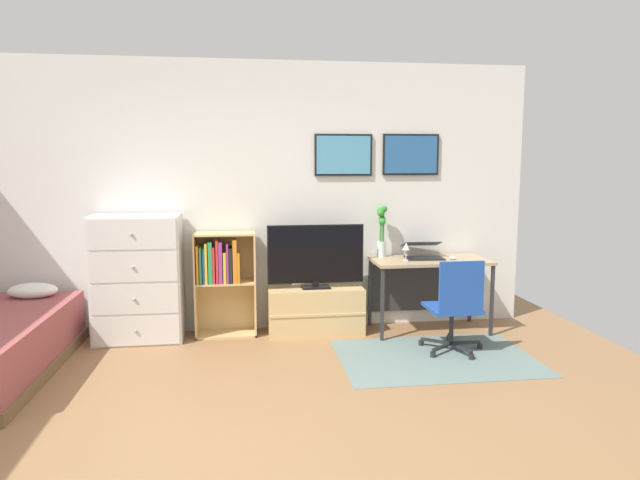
{
  "coord_description": "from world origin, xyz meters",
  "views": [
    {
      "loc": [
        0.1,
        -3.34,
        1.71
      ],
      "look_at": [
        0.78,
        1.5,
        1.03
      ],
      "focal_mm": 31.91,
      "sensor_mm": 36.0,
      "label": 1
    }
  ],
  "objects_px": {
    "bookshelf": "(222,274)",
    "tv_stand": "(316,310)",
    "dresser": "(138,278)",
    "desk": "(427,271)",
    "bamboo_vase": "(382,230)",
    "wine_glass": "(406,247)",
    "laptop": "(423,251)",
    "office_chair": "(456,304)",
    "television": "(316,256)",
    "computer_mouse": "(453,258)"
  },
  "relations": [
    {
      "from": "laptop",
      "to": "office_chair",
      "type": "bearing_deg",
      "value": -82.21
    },
    {
      "from": "bookshelf",
      "to": "wine_glass",
      "type": "distance_m",
      "value": 1.84
    },
    {
      "from": "tv_stand",
      "to": "office_chair",
      "type": "xyz_separation_m",
      "value": [
        1.15,
        -0.81,
        0.23
      ]
    },
    {
      "from": "laptop",
      "to": "tv_stand",
      "type": "bearing_deg",
      "value": -175.1
    },
    {
      "from": "bookshelf",
      "to": "bamboo_vase",
      "type": "height_order",
      "value": "bamboo_vase"
    },
    {
      "from": "office_chair",
      "to": "tv_stand",
      "type": "bearing_deg",
      "value": 144.87
    },
    {
      "from": "dresser",
      "to": "laptop",
      "type": "distance_m",
      "value": 2.82
    },
    {
      "from": "computer_mouse",
      "to": "television",
      "type": "bearing_deg",
      "value": 175.12
    },
    {
      "from": "tv_stand",
      "to": "office_chair",
      "type": "bearing_deg",
      "value": -34.94
    },
    {
      "from": "television",
      "to": "laptop",
      "type": "distance_m",
      "value": 1.11
    },
    {
      "from": "tv_stand",
      "to": "laptop",
      "type": "xyz_separation_m",
      "value": [
        1.11,
        0.01,
        0.57
      ]
    },
    {
      "from": "bookshelf",
      "to": "tv_stand",
      "type": "distance_m",
      "value": 1.0
    },
    {
      "from": "bookshelf",
      "to": "television",
      "type": "distance_m",
      "value": 0.94
    },
    {
      "from": "office_chair",
      "to": "computer_mouse",
      "type": "relative_size",
      "value": 8.27
    },
    {
      "from": "laptop",
      "to": "bamboo_vase",
      "type": "xyz_separation_m",
      "value": [
        -0.41,
        0.1,
        0.21
      ]
    },
    {
      "from": "laptop",
      "to": "desk",
      "type": "bearing_deg",
      "value": -24.59
    },
    {
      "from": "computer_mouse",
      "to": "bamboo_vase",
      "type": "bearing_deg",
      "value": 159.33
    },
    {
      "from": "computer_mouse",
      "to": "bookshelf",
      "type": "bearing_deg",
      "value": 175.41
    },
    {
      "from": "desk",
      "to": "wine_glass",
      "type": "relative_size",
      "value": 6.46
    },
    {
      "from": "dresser",
      "to": "computer_mouse",
      "type": "xyz_separation_m",
      "value": [
        3.08,
        -0.12,
        0.15
      ]
    },
    {
      "from": "office_chair",
      "to": "laptop",
      "type": "bearing_deg",
      "value": 93.16
    },
    {
      "from": "bookshelf",
      "to": "tv_stand",
      "type": "xyz_separation_m",
      "value": [
        0.92,
        -0.04,
        -0.39
      ]
    },
    {
      "from": "dresser",
      "to": "wine_glass",
      "type": "distance_m",
      "value": 2.61
    },
    {
      "from": "tv_stand",
      "to": "bamboo_vase",
      "type": "height_order",
      "value": "bamboo_vase"
    },
    {
      "from": "dresser",
      "to": "laptop",
      "type": "xyz_separation_m",
      "value": [
        2.81,
        0.02,
        0.2
      ]
    },
    {
      "from": "dresser",
      "to": "bamboo_vase",
      "type": "xyz_separation_m",
      "value": [
        2.41,
        0.13,
        0.41
      ]
    },
    {
      "from": "desk",
      "to": "office_chair",
      "type": "bearing_deg",
      "value": -89.67
    },
    {
      "from": "wine_glass",
      "to": "laptop",
      "type": "bearing_deg",
      "value": 33.52
    },
    {
      "from": "dresser",
      "to": "wine_glass",
      "type": "bearing_deg",
      "value": -2.66
    },
    {
      "from": "bamboo_vase",
      "to": "wine_glass",
      "type": "distance_m",
      "value": 0.34
    },
    {
      "from": "television",
      "to": "office_chair",
      "type": "distance_m",
      "value": 1.43
    },
    {
      "from": "television",
      "to": "desk",
      "type": "distance_m",
      "value": 1.16
    },
    {
      "from": "desk",
      "to": "tv_stand",
      "type": "bearing_deg",
      "value": 179.25
    },
    {
      "from": "office_chair",
      "to": "desk",
      "type": "bearing_deg",
      "value": 90.14
    },
    {
      "from": "tv_stand",
      "to": "office_chair",
      "type": "relative_size",
      "value": 1.1
    },
    {
      "from": "office_chair",
      "to": "computer_mouse",
      "type": "bearing_deg",
      "value": 71.94
    },
    {
      "from": "office_chair",
      "to": "computer_mouse",
      "type": "height_order",
      "value": "office_chair"
    },
    {
      "from": "wine_glass",
      "to": "office_chair",
      "type": "bearing_deg",
      "value": -68.33
    },
    {
      "from": "office_chair",
      "to": "bamboo_vase",
      "type": "bearing_deg",
      "value": 116.14
    },
    {
      "from": "desk",
      "to": "computer_mouse",
      "type": "distance_m",
      "value": 0.29
    },
    {
      "from": "bookshelf",
      "to": "laptop",
      "type": "height_order",
      "value": "bookshelf"
    },
    {
      "from": "dresser",
      "to": "computer_mouse",
      "type": "height_order",
      "value": "dresser"
    },
    {
      "from": "dresser",
      "to": "bookshelf",
      "type": "relative_size",
      "value": 1.19
    },
    {
      "from": "dresser",
      "to": "television",
      "type": "height_order",
      "value": "dresser"
    },
    {
      "from": "tv_stand",
      "to": "wine_glass",
      "type": "relative_size",
      "value": 5.26
    },
    {
      "from": "bamboo_vase",
      "to": "television",
      "type": "bearing_deg",
      "value": -168.97
    },
    {
      "from": "bamboo_vase",
      "to": "wine_glass",
      "type": "relative_size",
      "value": 2.93
    },
    {
      "from": "tv_stand",
      "to": "television",
      "type": "height_order",
      "value": "television"
    },
    {
      "from": "dresser",
      "to": "desk",
      "type": "xyz_separation_m",
      "value": [
        2.86,
        0.0,
        -0.0
      ]
    },
    {
      "from": "dresser",
      "to": "tv_stand",
      "type": "distance_m",
      "value": 1.75
    }
  ]
}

